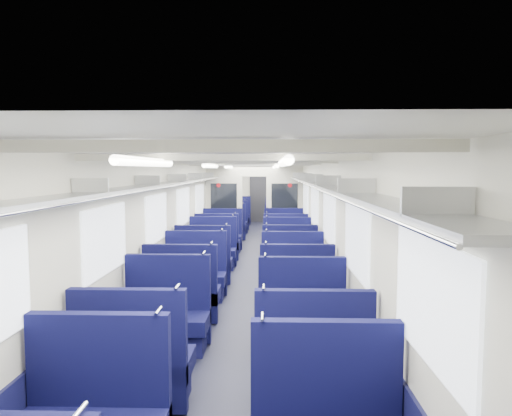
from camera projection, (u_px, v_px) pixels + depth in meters
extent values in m
cube|color=black|center=(250.00, 267.00, 10.33)|extent=(2.80, 18.00, 0.01)
cube|color=silver|center=(250.00, 163.00, 10.13)|extent=(2.80, 18.00, 0.01)
cube|color=beige|center=(188.00, 215.00, 10.27)|extent=(0.02, 18.00, 2.35)
cube|color=#0F0F33|center=(189.00, 252.00, 10.34)|extent=(0.03, 17.90, 0.70)
cube|color=beige|center=(313.00, 216.00, 10.19)|extent=(0.02, 18.00, 2.35)
cube|color=#0F0F33|center=(312.00, 252.00, 10.26)|extent=(0.03, 17.90, 0.70)
cube|color=beige|center=(259.00, 194.00, 19.20)|extent=(2.80, 0.02, 2.35)
cube|color=#B2B5BA|center=(195.00, 180.00, 10.20)|extent=(0.34, 17.40, 0.04)
cylinder|color=silver|center=(203.00, 181.00, 10.20)|extent=(0.02, 17.40, 0.02)
cube|color=#B2B5BA|center=(90.00, 186.00, 4.22)|extent=(0.34, 0.03, 0.14)
cube|color=#B2B5BA|center=(148.00, 181.00, 6.21)|extent=(0.34, 0.03, 0.14)
cube|color=#B2B5BA|center=(177.00, 178.00, 8.20)|extent=(0.34, 0.03, 0.14)
cube|color=#B2B5BA|center=(195.00, 176.00, 10.19)|extent=(0.34, 0.03, 0.14)
cube|color=#B2B5BA|center=(207.00, 175.00, 12.18)|extent=(0.34, 0.03, 0.14)
cube|color=#B2B5BA|center=(216.00, 174.00, 14.18)|extent=(0.34, 0.03, 0.14)
cube|color=#B2B5BA|center=(222.00, 174.00, 16.17)|extent=(0.34, 0.03, 0.14)
cube|color=#B2B5BA|center=(228.00, 173.00, 18.16)|extent=(0.34, 0.03, 0.14)
cube|color=#B2B5BA|center=(305.00, 180.00, 10.13)|extent=(0.34, 17.40, 0.04)
cylinder|color=silver|center=(297.00, 181.00, 10.14)|extent=(0.02, 17.40, 0.02)
cube|color=#B2B5BA|center=(437.00, 201.00, 2.15)|extent=(0.34, 0.03, 0.14)
cube|color=#B2B5BA|center=(356.00, 186.00, 4.15)|extent=(0.34, 0.03, 0.14)
cube|color=#B2B5BA|center=(328.00, 181.00, 6.14)|extent=(0.34, 0.03, 0.14)
cube|color=#B2B5BA|center=(314.00, 178.00, 8.13)|extent=(0.34, 0.03, 0.14)
cube|color=#B2B5BA|center=(305.00, 176.00, 10.12)|extent=(0.34, 0.03, 0.14)
cube|color=#B2B5BA|center=(299.00, 175.00, 12.12)|extent=(0.34, 0.03, 0.14)
cube|color=#B2B5BA|center=(295.00, 174.00, 14.11)|extent=(0.34, 0.03, 0.14)
cube|color=#B2B5BA|center=(292.00, 174.00, 16.10)|extent=(0.34, 0.03, 0.14)
cube|color=#B2B5BA|center=(289.00, 173.00, 18.09)|extent=(0.34, 0.03, 0.14)
cube|color=white|center=(106.00, 240.00, 5.07)|extent=(0.02, 1.30, 0.75)
cube|color=white|center=(157.00, 218.00, 7.36)|extent=(0.02, 1.30, 0.75)
cube|color=white|center=(183.00, 207.00, 9.65)|extent=(0.02, 1.30, 0.75)
cube|color=white|center=(200.00, 199.00, 11.94)|extent=(0.02, 1.30, 0.75)
cube|color=white|center=(213.00, 194.00, 14.73)|extent=(0.02, 1.30, 0.75)
cube|color=white|center=(220.00, 190.00, 17.02)|extent=(0.02, 1.30, 0.75)
cube|color=white|center=(430.00, 302.00, 2.70)|extent=(0.02, 1.30, 0.75)
cube|color=white|center=(356.00, 241.00, 4.99)|extent=(0.02, 1.30, 0.75)
cube|color=white|center=(329.00, 219.00, 7.28)|extent=(0.02, 1.30, 0.75)
cube|color=white|center=(314.00, 207.00, 9.57)|extent=(0.02, 1.30, 0.75)
cube|color=white|center=(306.00, 200.00, 11.86)|extent=(0.02, 1.30, 0.75)
cube|color=white|center=(299.00, 194.00, 14.65)|extent=(0.02, 1.30, 0.75)
cube|color=white|center=(295.00, 191.00, 16.94)|extent=(0.02, 1.30, 0.75)
cube|color=beige|center=(179.00, 146.00, 2.17)|extent=(2.70, 0.06, 0.06)
cube|color=beige|center=(222.00, 157.00, 4.16)|extent=(2.70, 0.06, 0.06)
cube|color=beige|center=(237.00, 161.00, 6.15)|extent=(2.70, 0.06, 0.06)
cube|color=beige|center=(245.00, 163.00, 8.14)|extent=(2.70, 0.06, 0.06)
cube|color=beige|center=(250.00, 164.00, 10.14)|extent=(2.70, 0.06, 0.06)
cube|color=beige|center=(253.00, 165.00, 12.13)|extent=(2.70, 0.06, 0.06)
cube|color=beige|center=(255.00, 166.00, 14.12)|extent=(2.70, 0.06, 0.06)
cube|color=beige|center=(257.00, 166.00, 16.11)|extent=(2.70, 0.06, 0.06)
cube|color=beige|center=(258.00, 167.00, 18.10)|extent=(2.70, 0.06, 0.06)
cylinder|color=white|center=(148.00, 162.00, 3.68)|extent=(0.07, 1.60, 0.07)
cylinder|color=white|center=(211.00, 166.00, 7.67)|extent=(0.07, 1.60, 0.07)
cylinder|color=white|center=(229.00, 167.00, 11.15)|extent=(0.07, 1.60, 0.07)
cylinder|color=white|center=(240.00, 168.00, 15.63)|extent=(0.07, 1.60, 0.07)
cylinder|color=white|center=(284.00, 162.00, 3.65)|extent=(0.07, 1.60, 0.07)
cylinder|color=white|center=(276.00, 166.00, 7.63)|extent=(0.07, 1.60, 0.07)
cylinder|color=white|center=(274.00, 167.00, 11.12)|extent=(0.07, 1.60, 0.07)
cylinder|color=white|center=(273.00, 168.00, 15.60)|extent=(0.07, 1.60, 0.07)
cube|color=black|center=(259.00, 198.00, 19.15)|extent=(0.75, 0.06, 2.00)
cube|color=beige|center=(224.00, 205.00, 13.25)|extent=(1.05, 0.08, 2.35)
cube|color=black|center=(224.00, 197.00, 13.18)|extent=(0.76, 0.02, 0.80)
cylinder|color=red|center=(219.00, 185.00, 13.15)|extent=(0.12, 0.01, 0.12)
cube|color=beige|center=(284.00, 205.00, 13.20)|extent=(1.05, 0.08, 2.35)
cube|color=black|center=(285.00, 197.00, 13.13)|extent=(0.76, 0.02, 0.80)
cylinder|color=red|center=(290.00, 185.00, 13.09)|extent=(0.12, 0.01, 0.12)
cube|color=beige|center=(254.00, 170.00, 13.14)|extent=(0.70, 0.08, 0.35)
cylinder|color=silver|center=(78.00, 413.00, 1.94)|extent=(0.02, 0.16, 0.02)
cube|color=#0C0E3E|center=(100.00, 387.00, 3.41)|extent=(1.06, 0.10, 1.13)
cylinder|color=silver|center=(158.00, 311.00, 3.35)|extent=(0.02, 0.16, 0.02)
cube|color=#0C0E3E|center=(325.00, 398.00, 3.24)|extent=(1.06, 0.10, 1.13)
cylinder|color=silver|center=(262.00, 317.00, 3.21)|extent=(0.02, 0.16, 0.02)
cube|color=#0C0E3E|center=(136.00, 364.00, 4.34)|extent=(1.06, 0.55, 0.18)
cube|color=#0C0D33|center=(137.00, 387.00, 4.35)|extent=(0.97, 0.44, 0.27)
cube|color=#0C0E3E|center=(128.00, 351.00, 4.09)|extent=(1.06, 0.10, 1.13)
cylinder|color=silver|center=(177.00, 287.00, 4.03)|extent=(0.02, 0.16, 0.02)
cube|color=#0C0E3E|center=(311.00, 366.00, 4.30)|extent=(1.06, 0.55, 0.18)
cube|color=#0C0D33|center=(311.00, 389.00, 4.32)|extent=(0.97, 0.44, 0.27)
cube|color=#0C0E3E|center=(314.00, 352.00, 4.05)|extent=(1.06, 0.10, 1.13)
cylinder|color=silver|center=(264.00, 287.00, 4.02)|extent=(0.02, 0.16, 0.02)
cube|color=#0C0E3E|center=(165.00, 322.00, 5.53)|extent=(1.06, 0.55, 0.18)
cube|color=#0C0D33|center=(165.00, 340.00, 5.55)|extent=(0.97, 0.44, 0.27)
cube|color=#0C0E3E|center=(169.00, 299.00, 5.73)|extent=(1.06, 0.10, 1.13)
cylinder|color=silver|center=(204.00, 253.00, 5.67)|extent=(0.02, 0.16, 0.02)
cube|color=#0C0E3E|center=(303.00, 326.00, 5.37)|extent=(1.06, 0.55, 0.18)
cube|color=#0C0D33|center=(303.00, 345.00, 5.39)|extent=(0.97, 0.44, 0.27)
cube|color=#0C0E3E|center=(302.00, 302.00, 5.58)|extent=(1.06, 0.10, 1.13)
cylinder|color=silver|center=(265.00, 255.00, 5.54)|extent=(0.02, 0.16, 0.02)
cube|color=#0C0E3E|center=(183.00, 295.00, 6.74)|extent=(1.06, 0.55, 0.18)
cube|color=#0C0D33|center=(184.00, 310.00, 6.75)|extent=(0.97, 0.44, 0.27)
cube|color=#0C0E3E|center=(180.00, 284.00, 6.49)|extent=(1.06, 0.10, 1.13)
cylinder|color=silver|center=(211.00, 243.00, 6.43)|extent=(0.02, 0.16, 0.02)
cube|color=#0C0E3E|center=(296.00, 294.00, 6.75)|extent=(1.06, 0.55, 0.18)
cube|color=#0C0D33|center=(296.00, 309.00, 6.77)|extent=(0.97, 0.44, 0.27)
cube|color=#0C0E3E|center=(297.00, 283.00, 6.50)|extent=(1.06, 0.10, 1.13)
cylinder|color=silver|center=(266.00, 243.00, 6.47)|extent=(0.02, 0.16, 0.02)
cube|color=#0C0E3E|center=(194.00, 279.00, 7.72)|extent=(1.06, 0.55, 0.18)
cube|color=#0C0D33|center=(195.00, 292.00, 7.74)|extent=(0.97, 0.44, 0.27)
cube|color=#0C0E3E|center=(196.00, 263.00, 7.93)|extent=(1.06, 0.10, 1.13)
cylinder|color=silver|center=(222.00, 230.00, 7.87)|extent=(0.02, 0.16, 0.02)
cube|color=#0C0E3E|center=(293.00, 280.00, 7.64)|extent=(1.06, 0.55, 0.18)
cube|color=#0C0D33|center=(293.00, 293.00, 7.66)|extent=(0.97, 0.44, 0.27)
cube|color=#0C0E3E|center=(292.00, 264.00, 7.85)|extent=(1.06, 0.10, 1.13)
cylinder|color=silver|center=(266.00, 230.00, 7.81)|extent=(0.02, 0.16, 0.02)
cube|color=#0C0E3E|center=(205.00, 264.00, 8.94)|extent=(1.06, 0.55, 0.18)
cube|color=#0C0D33|center=(205.00, 275.00, 8.96)|extent=(0.97, 0.44, 0.27)
cube|color=#0C0E3E|center=(203.00, 255.00, 8.69)|extent=(1.06, 0.10, 1.13)
cylinder|color=silver|center=(226.00, 224.00, 8.63)|extent=(0.02, 0.16, 0.02)
cube|color=#0C0E3E|center=(289.00, 263.00, 9.00)|extent=(1.06, 0.55, 0.18)
cube|color=#0C0D33|center=(289.00, 274.00, 9.02)|extent=(0.97, 0.44, 0.27)
cube|color=#0C0E3E|center=(290.00, 254.00, 8.76)|extent=(1.06, 0.10, 1.13)
cylinder|color=silver|center=(267.00, 224.00, 8.72)|extent=(0.02, 0.16, 0.02)
cube|color=#0C0E3E|center=(212.00, 253.00, 10.11)|extent=(1.06, 0.55, 0.18)
cube|color=#0C0D33|center=(212.00, 263.00, 10.13)|extent=(0.97, 0.44, 0.27)
cube|color=#0C0E3E|center=(213.00, 241.00, 10.32)|extent=(1.06, 0.10, 1.13)
cylinder|color=silver|center=(233.00, 216.00, 10.26)|extent=(0.02, 0.16, 0.02)
cube|color=#0C0E3E|center=(287.00, 254.00, 9.98)|extent=(1.06, 0.55, 0.18)
cube|color=#0C0D33|center=(287.00, 264.00, 10.00)|extent=(0.97, 0.44, 0.27)
cube|color=#0C0E3E|center=(287.00, 242.00, 10.18)|extent=(1.06, 0.10, 1.13)
cylinder|color=silver|center=(267.00, 216.00, 10.15)|extent=(0.02, 0.16, 0.02)
cube|color=#0C0E3E|center=(218.00, 245.00, 11.22)|extent=(1.06, 0.55, 0.18)
cube|color=#0C0D33|center=(218.00, 254.00, 11.24)|extent=(0.97, 0.44, 0.27)
cube|color=#0C0E3E|center=(217.00, 237.00, 10.97)|extent=(1.06, 0.10, 1.13)
cylinder|color=silver|center=(235.00, 213.00, 10.91)|extent=(0.02, 0.16, 0.02)
cube|color=#0C0E3E|center=(285.00, 245.00, 11.18)|extent=(1.06, 0.55, 0.18)
cube|color=#0C0D33|center=(285.00, 254.00, 11.19)|extent=(0.97, 0.44, 0.27)
cube|color=#0C0E3E|center=(286.00, 237.00, 10.93)|extent=(1.06, 0.10, 1.13)
cylinder|color=silver|center=(267.00, 213.00, 10.89)|extent=(0.02, 0.16, 0.02)
cube|color=#0C0E3E|center=(222.00, 238.00, 12.22)|extent=(1.06, 0.55, 0.18)
cube|color=#0C0D33|center=(222.00, 247.00, 12.23)|extent=(0.97, 0.44, 0.27)
cube|color=#0C0E3E|center=(223.00, 229.00, 12.42)|extent=(1.06, 0.10, 1.13)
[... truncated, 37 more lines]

